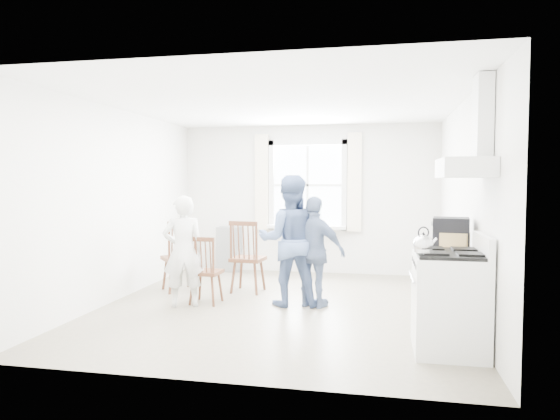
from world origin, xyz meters
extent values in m
cube|color=gray|center=(0.00, 0.00, -0.01)|extent=(4.62, 5.12, 0.02)
cube|color=silver|center=(0.00, 2.52, 1.30)|extent=(4.62, 0.04, 2.64)
cube|color=silver|center=(0.00, -2.52, 1.30)|extent=(4.62, 0.04, 2.64)
cube|color=silver|center=(-2.27, 0.00, 1.30)|extent=(0.04, 5.12, 2.64)
cube|color=silver|center=(2.27, 0.00, 1.30)|extent=(0.04, 5.12, 2.64)
cube|color=white|center=(0.00, 0.00, 2.61)|extent=(4.62, 5.12, 0.02)
cube|color=white|center=(0.00, 2.48, 1.55)|extent=(1.20, 0.02, 1.40)
cube|color=silver|center=(0.00, 2.46, 2.29)|extent=(1.38, 0.09, 0.09)
cube|color=silver|center=(0.00, 2.46, 0.81)|extent=(1.38, 0.09, 0.09)
cube|color=silver|center=(-0.65, 2.46, 1.55)|extent=(0.09, 0.09, 1.58)
cube|color=silver|center=(0.65, 2.46, 1.55)|extent=(0.09, 0.09, 1.58)
cube|color=silver|center=(0.00, 2.38, 0.82)|extent=(1.38, 0.24, 0.06)
cube|color=white|center=(-0.82, 2.44, 1.60)|extent=(0.24, 0.05, 1.70)
cube|color=white|center=(0.82, 2.44, 1.60)|extent=(0.24, 0.05, 1.70)
cube|color=silver|center=(2.02, -1.35, 1.74)|extent=(0.45, 0.76, 0.18)
cube|color=silver|center=(2.17, -1.35, 2.21)|extent=(0.14, 0.30, 0.76)
cube|color=gray|center=(-1.40, 2.33, 0.40)|extent=(0.40, 0.30, 0.80)
cube|color=white|center=(1.91, -1.35, 0.46)|extent=(0.65, 0.76, 0.92)
cube|color=black|center=(1.91, -1.35, 0.94)|extent=(0.61, 0.72, 0.03)
cube|color=white|center=(2.20, -1.35, 1.02)|extent=(0.06, 0.76, 0.20)
cylinder|color=silver|center=(1.56, -1.35, 0.70)|extent=(0.02, 0.61, 0.02)
sphere|color=silver|center=(1.64, -1.55, 1.04)|extent=(0.18, 0.18, 0.18)
cylinder|color=silver|center=(1.64, -1.55, 0.99)|extent=(0.16, 0.16, 0.04)
torus|color=black|center=(1.64, -1.55, 1.15)|extent=(0.11, 0.06, 0.11)
cube|color=silver|center=(1.98, -0.65, 0.45)|extent=(0.50, 0.55, 0.90)
cube|color=black|center=(2.00, -0.66, 0.99)|extent=(0.41, 0.37, 0.17)
cube|color=black|center=(2.00, -0.66, 1.15)|extent=(0.41, 0.37, 0.15)
cube|color=#A88A51|center=(2.03, -0.76, 0.99)|extent=(0.32, 0.28, 0.18)
cube|color=#482717|center=(-1.00, -0.02, 0.41)|extent=(0.40, 0.38, 0.05)
cube|color=#482717|center=(-1.00, -0.18, 0.66)|extent=(0.37, 0.07, 0.49)
cylinder|color=#482717|center=(-1.00, -0.02, 0.20)|extent=(0.03, 0.03, 0.39)
cube|color=#482717|center=(-0.63, 0.75, 0.48)|extent=(0.49, 0.47, 0.05)
cube|color=#482717|center=(-0.65, 0.56, 0.77)|extent=(0.43, 0.10, 0.58)
cylinder|color=#482717|center=(-0.63, 0.75, 0.23)|extent=(0.04, 0.04, 0.46)
cube|color=#482717|center=(-1.65, 0.63, 0.48)|extent=(0.62, 0.61, 0.05)
cube|color=#482717|center=(-1.53, 0.48, 0.77)|extent=(0.37, 0.32, 0.58)
cylinder|color=#482717|center=(-1.65, 0.63, 0.23)|extent=(0.04, 0.04, 0.46)
imported|color=silver|center=(-1.22, -0.24, 0.72)|extent=(0.69, 0.69, 1.44)
imported|color=#4F6593|center=(0.11, 0.10, 0.85)|extent=(0.96, 0.96, 1.70)
imported|color=navy|center=(0.44, 0.07, 0.71)|extent=(1.07, 1.07, 1.43)
imported|color=#35783D|center=(0.14, 2.36, 1.03)|extent=(0.21, 0.21, 0.36)
camera|label=1|loc=(1.25, -6.24, 1.62)|focal=32.00mm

